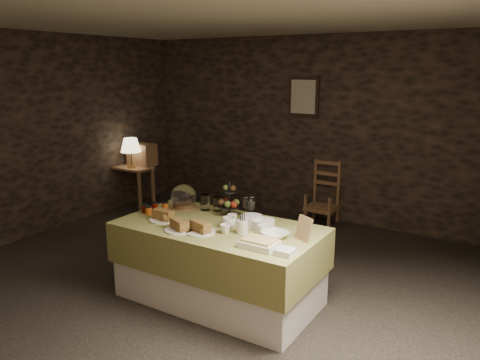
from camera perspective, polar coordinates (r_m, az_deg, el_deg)
The scene contains 27 objects.
ground_plane at distance 5.02m, azimuth -3.25°, elevation -11.82°, with size 5.50×5.00×0.01m, color black.
room_shell at distance 4.58m, azimuth -3.51°, elevation 6.15°, with size 5.52×5.02×2.60m.
buffet_table at distance 4.42m, azimuth -2.59°, elevation -9.42°, with size 1.87×1.00×0.74m.
console_table at distance 7.40m, azimuth -13.00°, elevation 0.59°, with size 0.62×0.36×0.67m.
table_lamp at distance 7.24m, azimuth -13.19°, elevation 4.13°, with size 0.30×0.30×0.46m.
wine_rack at distance 7.43m, azimuth -11.87°, elevation 3.07°, with size 0.42×0.26×0.34m, color brown.
chair at distance 6.72m, azimuth 10.16°, elevation -1.87°, with size 0.42×0.40×0.69m.
framed_picture at distance 6.77m, azimuth 7.77°, elevation 10.03°, with size 0.45×0.04×0.55m.
plate_stack_a at distance 4.27m, azimuth 1.44°, elevation -4.98°, with size 0.19×0.19×0.10m, color white.
plate_stack_b at distance 4.20m, azimuth 2.87°, elevation -5.41°, with size 0.20×0.20×0.09m, color white.
cutlery_holder at distance 4.08m, azimuth 0.29°, elevation -5.74°, with size 0.10×0.10×0.12m, color white.
cup_a at distance 4.23m, azimuth -1.33°, elevation -5.20°, with size 0.12×0.12×0.10m, color white.
cup_b at distance 4.09m, azimuth -1.81°, elevation -5.97°, with size 0.09×0.09×0.08m, color white.
mug_c at distance 4.32m, azimuth -0.97°, elevation -4.81°, with size 0.09×0.09×0.10m, color white.
mug_d at distance 4.05m, azimuth 2.73°, elevation -6.13°, with size 0.08×0.08×0.09m, color white.
bowl at distance 4.00m, azimuth 4.31°, elevation -6.67°, with size 0.22×0.22×0.05m, color white.
cake_dome at distance 4.82m, azimuth -6.88°, elevation -2.22°, with size 0.26×0.26×0.26m.
fruit_stand at distance 4.56m, azimuth -1.32°, elevation -2.69°, with size 0.24×0.24×0.34m.
bread_platter_left at distance 4.48m, azimuth -9.36°, elevation -4.42°, with size 0.26×0.26×0.11m.
bread_platter_center at distance 4.19m, azimuth -7.42°, elevation -5.63°, with size 0.26×0.26×0.11m.
bread_platter_right at distance 4.11m, azimuth -4.83°, elevation -5.91°, with size 0.26×0.26×0.11m.
jam_jars at distance 4.76m, azimuth -10.51°, elevation -3.41°, with size 0.18×0.26×0.07m.
tart_dish at distance 3.80m, azimuth 2.36°, elevation -7.68°, with size 0.30×0.22×0.07m.
square_dish at distance 3.67m, azimuth 5.55°, elevation -8.68°, with size 0.14×0.14×0.04m, color white.
menu_frame at distance 3.96m, azimuth 7.76°, elevation -5.99°, with size 0.17×0.02×0.22m, color brown.
storage_jar_a at distance 4.75m, azimuth -4.25°, elevation -2.72°, with size 0.10×0.10×0.16m, color white.
storage_jar_b at distance 4.72m, azimuth -2.74°, elevation -2.92°, with size 0.09×0.09×0.14m, color white.
Camera 1 is at (2.64, -3.69, 2.14)m, focal length 35.00 mm.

